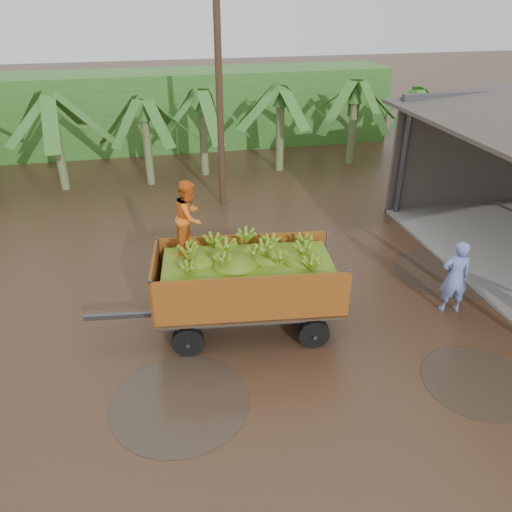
{
  "coord_description": "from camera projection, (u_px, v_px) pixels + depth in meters",
  "views": [
    {
      "loc": [
        -3.09,
        -9.21,
        7.13
      ],
      "look_at": [
        -0.9,
        0.74,
        1.6
      ],
      "focal_mm": 35.0,
      "sensor_mm": 36.0,
      "label": 1
    }
  ],
  "objects": [
    {
      "name": "hedge_north",
      "position": [
        167.0,
        110.0,
        24.39
      ],
      "size": [
        22.0,
        3.0,
        3.6
      ],
      "primitive_type": "cube",
      "color": "#2D661E",
      "rests_on": "ground"
    },
    {
      "name": "banana_plants",
      "position": [
        96.0,
        171.0,
        16.21
      ],
      "size": [
        23.79,
        19.84,
        3.95
      ],
      "color": "#2D661E",
      "rests_on": "ground"
    },
    {
      "name": "ground",
      "position": [
        299.0,
        326.0,
        11.89
      ],
      "size": [
        100.0,
        100.0,
        0.0
      ],
      "primitive_type": "plane",
      "color": "black",
      "rests_on": "ground"
    },
    {
      "name": "man_blue",
      "position": [
        455.0,
        277.0,
        12.01
      ],
      "size": [
        0.77,
        0.58,
        1.92
      ],
      "primitive_type": "imported",
      "rotation": [
        0.0,
        0.0,
        2.95
      ],
      "color": "#677ABD",
      "rests_on": "ground"
    },
    {
      "name": "banana_trailer",
      "position": [
        246.0,
        280.0,
        11.26
      ],
      "size": [
        5.91,
        2.5,
        3.59
      ],
      "rotation": [
        0.0,
        0.0,
        -0.12
      ],
      "color": "#C46A1C",
      "rests_on": "ground"
    },
    {
      "name": "utility_pole",
      "position": [
        219.0,
        87.0,
        16.59
      ],
      "size": [
        1.2,
        0.24,
        8.24
      ],
      "color": "#47301E",
      "rests_on": "ground"
    }
  ]
}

